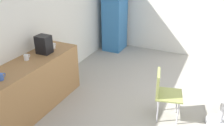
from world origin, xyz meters
name	(u,v)px	position (x,y,z in m)	size (l,w,h in m)	color
wall_back	(34,26)	(0.00, 3.00, 1.30)	(6.00, 0.10, 2.60)	white
wall_side_right	(221,8)	(3.00, 0.00, 1.30)	(0.10, 6.00, 2.60)	white
counter_block	(31,87)	(-0.66, 2.65, 0.45)	(2.05, 0.60, 0.90)	#9E7042
locker_cabinet	(115,19)	(2.55, 2.55, 0.85)	(0.60, 0.50, 1.70)	#3372B2
chair_olive	(163,90)	(0.09, 0.57, 0.52)	(0.51, 0.51, 0.83)	silver
mug_white	(26,57)	(-0.57, 2.73, 0.95)	(0.13, 0.08, 0.09)	white
mug_green	(1,77)	(-1.24, 2.57, 0.95)	(0.13, 0.08, 0.09)	#3F66BF
mug_red	(53,46)	(0.04, 2.65, 0.95)	(0.13, 0.08, 0.09)	white
coffee_maker	(44,44)	(-0.20, 2.65, 1.06)	(0.20, 0.24, 0.32)	black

